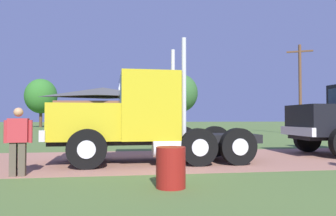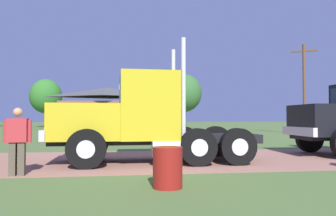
{
  "view_description": "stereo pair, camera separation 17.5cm",
  "coord_description": "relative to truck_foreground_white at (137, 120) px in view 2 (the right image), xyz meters",
  "views": [
    {
      "loc": [
        -0.3,
        -11.06,
        1.45
      ],
      "look_at": [
        1.28,
        -0.5,
        1.77
      ],
      "focal_mm": 34.3,
      "sensor_mm": 36.0,
      "label": 1
    },
    {
      "loc": [
        -0.12,
        -11.08,
        1.45
      ],
      "look_at": [
        1.28,
        -0.5,
        1.77
      ],
      "focal_mm": 34.3,
      "sensor_mm": 36.0,
      "label": 2
    }
  ],
  "objects": [
    {
      "name": "visitor_far_side",
      "position": [
        -2.62,
        5.19,
        -0.45
      ],
      "size": [
        0.49,
        0.44,
        1.69
      ],
      "color": "#B22D33",
      "rests_on": "ground_plane"
    },
    {
      "name": "tree_mid",
      "position": [
        -12.52,
        40.67,
        3.36
      ],
      "size": [
        4.79,
        4.79,
        7.37
      ],
      "color": "#513823",
      "rests_on": "ground_plane"
    },
    {
      "name": "tree_right",
      "position": [
        7.04,
        29.56,
        3.2
      ],
      "size": [
        4.38,
        4.38,
        6.99
      ],
      "color": "#513823",
      "rests_on": "ground_plane"
    },
    {
      "name": "ground_plane",
      "position": [
        -0.24,
        0.61,
        -1.36
      ],
      "size": [
        200.0,
        200.0,
        0.0
      ],
      "primitive_type": "plane",
      "color": "#4F6831"
    },
    {
      "name": "shed_building",
      "position": [
        -2.7,
        29.61,
        1.13
      ],
      "size": [
        11.48,
        6.27,
        5.16
      ],
      "color": "brown",
      "rests_on": "ground_plane"
    },
    {
      "name": "dirt_track",
      "position": [
        -0.24,
        0.61,
        -1.36
      ],
      "size": [
        120.0,
        5.85,
        0.01
      ],
      "primitive_type": "cube",
      "color": "#A06B57",
      "rests_on": "ground_plane"
    },
    {
      "name": "utility_pole_near",
      "position": [
        15.18,
        15.76,
        2.85
      ],
      "size": [
        2.02,
        1.14,
        7.92
      ],
      "color": "brown",
      "rests_on": "ground_plane"
    },
    {
      "name": "truck_foreground_white",
      "position": [
        0.0,
        0.0,
        0.0
      ],
      "size": [
        6.86,
        2.72,
        3.91
      ],
      "color": "black",
      "rests_on": "ground_plane"
    },
    {
      "name": "visitor_by_barrel",
      "position": [
        -3.05,
        -2.0,
        -0.43
      ],
      "size": [
        0.67,
        0.29,
        1.7
      ],
      "color": "#B22D33",
      "rests_on": "ground_plane"
    },
    {
      "name": "steel_barrel",
      "position": [
        0.5,
        -3.86,
        -0.94
      ],
      "size": [
        0.61,
        0.61,
        0.84
      ],
      "primitive_type": "cylinder",
      "color": "maroon",
      "rests_on": "ground_plane"
    }
  ]
}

